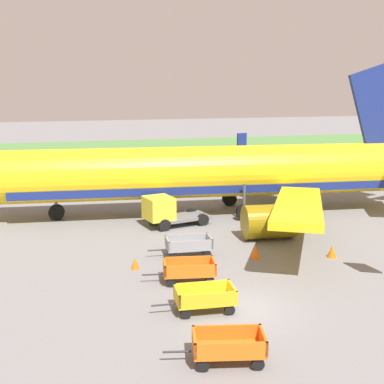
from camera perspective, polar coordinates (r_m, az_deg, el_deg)
ground_plane at (r=23.09m, az=4.95°, el=-12.57°), size 220.00×220.00×0.00m
grass_strip at (r=71.95m, az=-8.35°, el=4.35°), size 220.00×28.00×0.06m
airplane at (r=37.92m, az=2.78°, el=2.14°), size 37.67×30.26×11.34m
baggage_cart_nearest at (r=18.86m, az=4.00°, el=-16.51°), size 3.63×1.85×1.07m
baggage_cart_second_in_row at (r=22.50m, az=1.40°, el=-11.53°), size 3.58×1.52×1.07m
baggage_cart_third_in_row at (r=25.56m, az=-0.33°, el=-8.55°), size 3.62×1.73×1.07m
baggage_cart_fourth_in_row at (r=29.20m, az=-0.39°, el=-5.87°), size 3.58×1.52×1.07m
service_truck_beside_carts at (r=34.76m, az=-2.93°, el=-2.08°), size 4.70×2.89×2.10m
traffic_cone_near_plane at (r=29.13m, az=6.96°, el=-6.51°), size 0.55×0.55×0.73m
traffic_cone_mid_apron at (r=27.48m, az=-6.27°, el=-7.80°), size 0.45×0.45×0.60m
traffic_cone_by_carts at (r=30.04m, az=15.09°, el=-6.31°), size 0.52×0.52×0.69m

